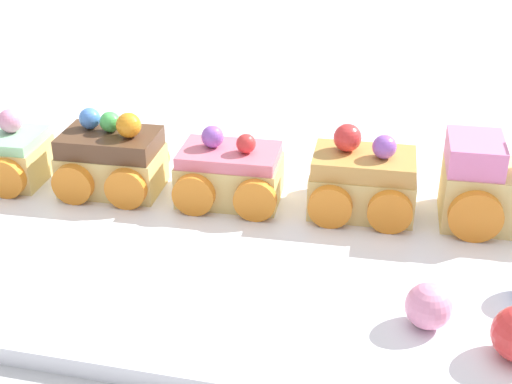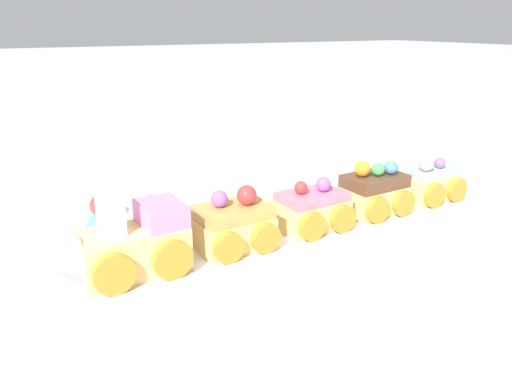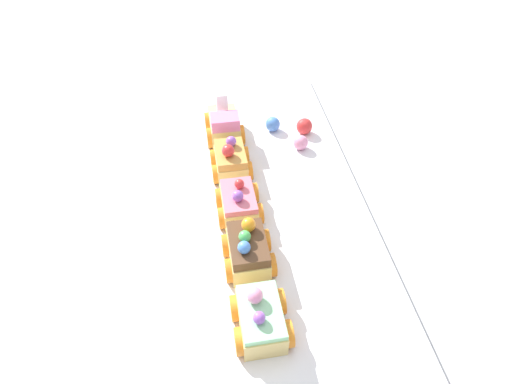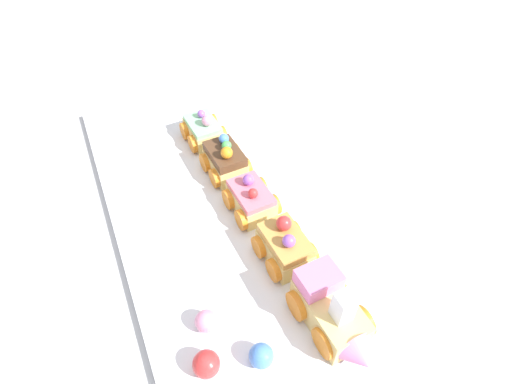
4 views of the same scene
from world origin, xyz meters
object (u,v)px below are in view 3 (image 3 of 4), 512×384
object	(u,v)px
cake_train_locomotive	(224,123)
cake_car_strawberry	(239,204)
cake_car_mint	(260,318)
gumball_blue	(273,124)
gumball_pink	(301,142)
cake_car_caramel	(231,161)
gumball_red	(304,126)
cake_car_chocolate	(248,251)

from	to	relation	value
cake_train_locomotive	cake_car_strawberry	distance (m)	0.21
cake_car_mint	gumball_blue	bearing A→B (deg)	-13.22
gumball_pink	gumball_blue	xyz separation A→B (m)	(0.06, 0.04, 0.00)
gumball_blue	cake_car_mint	bearing A→B (deg)	169.20
gumball_blue	gumball_pink	bearing A→B (deg)	-147.26
gumball_pink	cake_car_caramel	bearing A→B (deg)	111.14
cake_car_caramel	gumball_red	distance (m)	0.18
cake_car_strawberry	cake_car_chocolate	size ratio (longest dim) A/B	1.00
cake_train_locomotive	cake_car_mint	size ratio (longest dim) A/B	1.57
cake_car_strawberry	gumball_pink	size ratio (longest dim) A/B	2.88
cake_car_caramel	gumball_red	size ratio (longest dim) A/B	2.54
cake_train_locomotive	cake_car_caramel	xyz separation A→B (m)	(-0.11, -0.00, -0.00)
cake_car_caramel	cake_car_chocolate	xyz separation A→B (m)	(-0.19, -0.01, 0.00)
cake_train_locomotive	cake_car_strawberry	bearing A→B (deg)	-180.00
gumball_pink	cake_train_locomotive	bearing A→B (deg)	65.54
cake_car_caramel	cake_car_mint	xyz separation A→B (m)	(-0.29, -0.01, -0.00)
gumball_red	gumball_blue	size ratio (longest dim) A/B	1.09
gumball_blue	cake_car_strawberry	bearing A→B (deg)	158.38
cake_car_caramel	gumball_pink	xyz separation A→B (m)	(0.05, -0.13, -0.01)
cake_car_mint	gumball_red	size ratio (longest dim) A/B	2.54
cake_train_locomotive	gumball_pink	size ratio (longest dim) A/B	4.51
cake_car_chocolate	gumball_blue	size ratio (longest dim) A/B	2.76
gumball_red	cake_car_caramel	bearing A→B (deg)	123.65
cake_train_locomotive	cake_car_chocolate	distance (m)	0.31
cake_car_strawberry	gumball_red	xyz separation A→B (m)	(0.20, -0.14, -0.01)
cake_car_caramel	gumball_pink	distance (m)	0.14
gumball_pink	gumball_red	bearing A→B (deg)	-19.59
cake_train_locomotive	cake_car_caramel	bearing A→B (deg)	179.96
cake_car_caramel	cake_car_strawberry	size ratio (longest dim) A/B	1.00
cake_train_locomotive	gumball_blue	distance (m)	0.10
cake_train_locomotive	cake_car_mint	bearing A→B (deg)	179.97
cake_car_caramel	gumball_red	bearing A→B (deg)	-58.77
cake_train_locomotive	cake_car_chocolate	bearing A→B (deg)	179.98
cake_car_strawberry	gumball_pink	world-z (taller)	cake_car_strawberry
cake_train_locomotive	cake_car_caramel	distance (m)	0.11
gumball_red	gumball_pink	world-z (taller)	gumball_red
cake_car_strawberry	gumball_red	size ratio (longest dim) A/B	2.54
cake_car_strawberry	cake_car_mint	xyz separation A→B (m)	(-0.19, -0.01, -0.00)
cake_car_caramel	cake_car_mint	size ratio (longest dim) A/B	1.00
cake_car_strawberry	gumball_blue	size ratio (longest dim) A/B	2.76
cake_car_strawberry	cake_car_mint	bearing A→B (deg)	179.93
cake_car_chocolate	cake_train_locomotive	bearing A→B (deg)	-0.02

